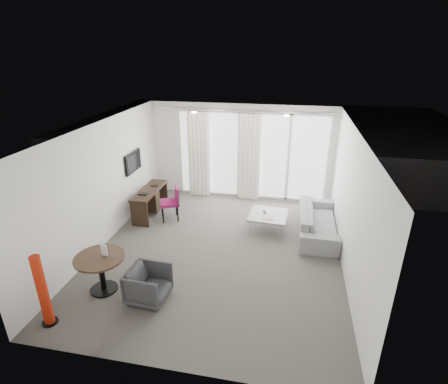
% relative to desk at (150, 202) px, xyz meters
% --- Properties ---
extents(floor, '(5.00, 6.00, 0.00)m').
position_rel_desk_xyz_m(floor, '(2.06, -1.36, -0.34)').
color(floor, '#4E4A44').
rests_on(floor, ground).
extents(ceiling, '(5.00, 6.00, 0.00)m').
position_rel_desk_xyz_m(ceiling, '(2.06, -1.36, 2.26)').
color(ceiling, white).
rests_on(ceiling, ground).
extents(wall_left, '(0.00, 6.00, 2.60)m').
position_rel_desk_xyz_m(wall_left, '(-0.44, -1.36, 0.96)').
color(wall_left, silver).
rests_on(wall_left, ground).
extents(wall_right, '(0.00, 6.00, 2.60)m').
position_rel_desk_xyz_m(wall_right, '(4.56, -1.36, 0.96)').
color(wall_right, silver).
rests_on(wall_right, ground).
extents(wall_front, '(5.00, 0.00, 2.60)m').
position_rel_desk_xyz_m(wall_front, '(2.06, -4.36, 0.96)').
color(wall_front, silver).
rests_on(wall_front, ground).
extents(window_panel, '(4.00, 0.02, 2.38)m').
position_rel_desk_xyz_m(window_panel, '(2.36, 1.62, 0.86)').
color(window_panel, white).
rests_on(window_panel, ground).
extents(window_frame, '(4.10, 0.06, 2.44)m').
position_rel_desk_xyz_m(window_frame, '(2.36, 1.61, 0.86)').
color(window_frame, white).
rests_on(window_frame, ground).
extents(curtain_left, '(0.60, 0.20, 2.38)m').
position_rel_desk_xyz_m(curtain_left, '(0.91, 1.46, 0.86)').
color(curtain_left, white).
rests_on(curtain_left, ground).
extents(curtain_right, '(0.60, 0.20, 2.38)m').
position_rel_desk_xyz_m(curtain_right, '(2.31, 1.46, 0.86)').
color(curtain_right, white).
rests_on(curtain_right, ground).
extents(curtain_track, '(4.80, 0.04, 0.04)m').
position_rel_desk_xyz_m(curtain_track, '(2.06, 1.46, 2.11)').
color(curtain_track, '#B2B2B7').
rests_on(curtain_track, ceiling).
extents(downlight_a, '(0.12, 0.12, 0.02)m').
position_rel_desk_xyz_m(downlight_a, '(1.16, 0.24, 2.25)').
color(downlight_a, '#FFE0B2').
rests_on(downlight_a, ceiling).
extents(downlight_b, '(0.12, 0.12, 0.02)m').
position_rel_desk_xyz_m(downlight_b, '(3.26, 0.24, 2.25)').
color(downlight_b, '#FFE0B2').
rests_on(downlight_b, ceiling).
extents(desk, '(0.45, 1.44, 0.68)m').
position_rel_desk_xyz_m(desk, '(0.00, 0.00, 0.00)').
color(desk, black).
rests_on(desk, floor).
extents(tv, '(0.05, 0.80, 0.50)m').
position_rel_desk_xyz_m(tv, '(-0.40, 0.09, 1.01)').
color(tv, black).
rests_on(tv, wall_left).
extents(desk_chair, '(0.61, 0.60, 0.87)m').
position_rel_desk_xyz_m(desk_chair, '(0.57, -0.17, 0.10)').
color(desk_chair, maroon).
rests_on(desk_chair, floor).
extents(round_table, '(1.00, 1.00, 0.68)m').
position_rel_desk_xyz_m(round_table, '(0.32, -3.00, 0.00)').
color(round_table, '#3B2719').
rests_on(round_table, floor).
extents(menu_card, '(0.12, 0.03, 0.21)m').
position_rel_desk_xyz_m(menu_card, '(0.40, -2.94, 0.38)').
color(menu_card, white).
rests_on(menu_card, round_table).
extents(red_lamp, '(0.27, 0.27, 1.22)m').
position_rel_desk_xyz_m(red_lamp, '(-0.11, -3.90, 0.27)').
color(red_lamp, '#AC200A').
rests_on(red_lamp, floor).
extents(tub_armchair, '(0.70, 0.68, 0.60)m').
position_rel_desk_xyz_m(tub_armchair, '(1.21, -3.07, -0.04)').
color(tub_armchair, '#313133').
rests_on(tub_armchair, floor).
extents(coffee_table, '(0.92, 0.92, 0.39)m').
position_rel_desk_xyz_m(coffee_table, '(3.00, -0.21, -0.15)').
color(coffee_table, gray).
rests_on(coffee_table, floor).
extents(remote, '(0.09, 0.16, 0.02)m').
position_rel_desk_xyz_m(remote, '(2.91, -0.12, 0.02)').
color(remote, black).
rests_on(remote, coffee_table).
extents(magazine, '(0.26, 0.30, 0.01)m').
position_rel_desk_xyz_m(magazine, '(2.99, -0.37, 0.02)').
color(magazine, gray).
rests_on(magazine, coffee_table).
extents(sofa, '(0.82, 2.09, 0.61)m').
position_rel_desk_xyz_m(sofa, '(4.13, -0.17, -0.03)').
color(sofa, gray).
rests_on(sofa, floor).
extents(terrace_slab, '(5.60, 3.00, 0.12)m').
position_rel_desk_xyz_m(terrace_slab, '(2.36, 3.14, -0.40)').
color(terrace_slab, '#4D4D50').
rests_on(terrace_slab, ground).
extents(rattan_chair_a, '(0.66, 0.66, 0.90)m').
position_rel_desk_xyz_m(rattan_chair_a, '(2.70, 3.44, 0.11)').
color(rattan_chair_a, brown).
rests_on(rattan_chair_a, terrace_slab).
extents(rattan_chair_b, '(0.73, 0.73, 0.81)m').
position_rel_desk_xyz_m(rattan_chair_b, '(3.58, 2.93, 0.07)').
color(rattan_chair_b, brown).
rests_on(rattan_chair_b, terrace_slab).
extents(rattan_table, '(0.58, 0.58, 0.54)m').
position_rel_desk_xyz_m(rattan_table, '(3.07, 3.25, -0.07)').
color(rattan_table, brown).
rests_on(rattan_table, terrace_slab).
extents(balustrade, '(5.50, 0.06, 1.05)m').
position_rel_desk_xyz_m(balustrade, '(2.36, 4.59, 0.16)').
color(balustrade, '#B2B2B7').
rests_on(balustrade, terrace_slab).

